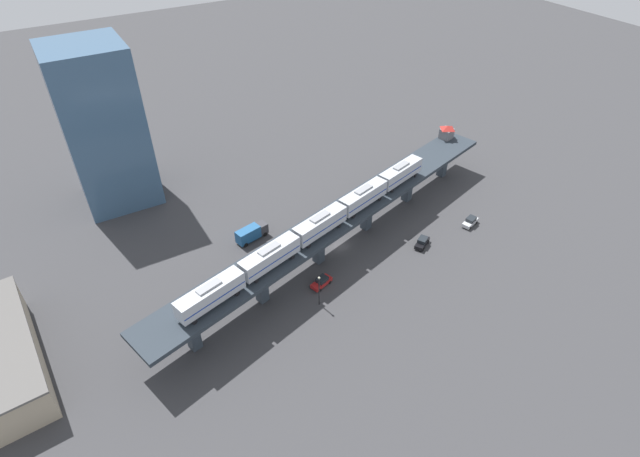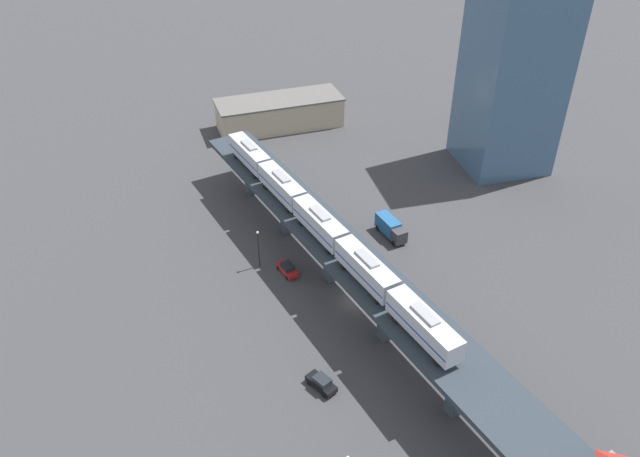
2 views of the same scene
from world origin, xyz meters
The scene contains 9 objects.
ground_plane centered at (0.00, 0.00, 0.00)m, with size 400.00×400.00×0.00m, color #38383A.
elevated_viaduct centered at (0.05, -0.18, 6.98)m, with size 33.15×90.81×8.15m.
subway_train centered at (-3.40, 6.88, 10.69)m, with size 19.70×60.80×4.45m.
street_car_black centered at (-8.71, -14.88, 0.94)m, with size 3.72×4.72×1.89m.
street_car_red centered at (-8.19, 9.36, 0.94)m, with size 3.03×4.74×1.89m.
delivery_truck centered at (11.30, 15.06, 1.76)m, with size 3.77×7.52×3.20m.
street_lamp centered at (-12.22, 12.26, 4.11)m, with size 0.44×0.44×6.94m.
warehouse_building centered at (1.11, 62.61, 3.41)m, with size 29.27×12.39×6.80m.
office_tower centered at (41.97, 34.85, 18.00)m, with size 16.00×16.00×36.00m.
Camera 2 is at (-22.26, -67.71, 63.64)m, focal length 35.00 mm.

